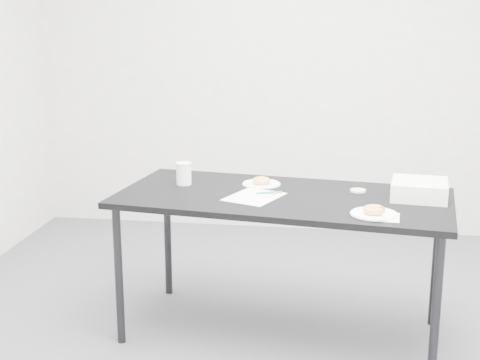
# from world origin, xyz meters

# --- Properties ---
(floor) EXTENTS (4.00, 4.00, 0.00)m
(floor) POSITION_xyz_m (0.00, 0.00, 0.00)
(floor) COLOR #47474B
(floor) RESTS_ON ground
(wall_back) EXTENTS (4.00, 0.02, 2.70)m
(wall_back) POSITION_xyz_m (0.00, 2.00, 1.35)
(wall_back) COLOR silver
(wall_back) RESTS_ON floor
(table) EXTENTS (1.79, 1.02, 0.78)m
(table) POSITION_xyz_m (0.10, 0.14, 0.72)
(table) COLOR black
(table) RESTS_ON floor
(scorecard) EXTENTS (0.33, 0.36, 0.00)m
(scorecard) POSITION_xyz_m (-0.05, 0.08, 0.78)
(scorecard) COLOR white
(scorecard) RESTS_ON table
(logo_patch) EXTENTS (0.06, 0.06, 0.00)m
(logo_patch) POSITION_xyz_m (0.04, 0.16, 0.78)
(logo_patch) COLOR green
(logo_patch) RESTS_ON scorecard
(pen) EXTENTS (0.13, 0.06, 0.01)m
(pen) POSITION_xyz_m (0.02, 0.15, 0.78)
(pen) COLOR #0B7C48
(pen) RESTS_ON scorecard
(napkin) EXTENTS (0.17, 0.17, 0.00)m
(napkin) POSITION_xyz_m (0.58, -0.19, 0.78)
(napkin) COLOR white
(napkin) RESTS_ON table
(plate_near) EXTENTS (0.22, 0.22, 0.01)m
(plate_near) POSITION_xyz_m (0.54, -0.16, 0.78)
(plate_near) COLOR white
(plate_near) RESTS_ON napkin
(donut_near) EXTENTS (0.12, 0.12, 0.03)m
(donut_near) POSITION_xyz_m (0.54, -0.16, 0.80)
(donut_near) COLOR gold
(donut_near) RESTS_ON plate_near
(plate_far) EXTENTS (0.21, 0.21, 0.01)m
(plate_far) POSITION_xyz_m (-0.04, 0.34, 0.78)
(plate_far) COLOR white
(plate_far) RESTS_ON table
(donut_far) EXTENTS (0.12, 0.12, 0.03)m
(donut_far) POSITION_xyz_m (-0.04, 0.34, 0.80)
(donut_far) COLOR gold
(donut_far) RESTS_ON plate_far
(coffee_cup) EXTENTS (0.08, 0.08, 0.12)m
(coffee_cup) POSITION_xyz_m (-0.46, 0.28, 0.84)
(coffee_cup) COLOR white
(coffee_cup) RESTS_ON table
(cup_lid) EXTENTS (0.08, 0.08, 0.01)m
(cup_lid) POSITION_xyz_m (0.48, 0.26, 0.78)
(cup_lid) COLOR silver
(cup_lid) RESTS_ON table
(bakery_box) EXTENTS (0.31, 0.31, 0.09)m
(bakery_box) POSITION_xyz_m (0.78, 0.18, 0.82)
(bakery_box) COLOR white
(bakery_box) RESTS_ON table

